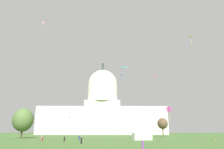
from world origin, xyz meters
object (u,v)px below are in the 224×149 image
(person_purple_front_left, at_px, (143,145))
(kite_black_mid, at_px, (136,111))
(person_black_mid_left, at_px, (81,140))
(kite_yellow_high, at_px, (190,38))
(event_tent, at_px, (142,131))
(kite_green_low, at_px, (70,117))
(kite_turquoise_low, at_px, (64,117))
(tree_east_near, at_px, (163,124))
(kite_white_low, at_px, (75,120))
(capitol_building, at_px, (102,110))
(kite_red_high, at_px, (155,75))
(kite_gold_low, at_px, (106,115))
(person_maroon_edge_west, at_px, (42,139))
(kite_violet_low, at_px, (74,124))
(person_navy_mid_right, at_px, (79,138))
(person_white_front_right, at_px, (42,138))
(kite_pink_high, at_px, (43,23))
(person_olive_near_tree_east, at_px, (214,139))
(tree_west_mid, at_px, (23,120))
(kite_blue_high, at_px, (121,75))
(kite_magenta_low, at_px, (169,109))
(kite_orange_mid, at_px, (103,87))
(kite_lime_low, at_px, (73,120))
(person_black_mid_center, at_px, (64,139))
(kite_cyan_mid, at_px, (124,69))

(person_purple_front_left, xyz_separation_m, kite_black_mid, (16.64, 136.56, 17.77))
(person_black_mid_left, distance_m, kite_yellow_high, 58.27)
(event_tent, distance_m, kite_green_low, 34.42)
(kite_black_mid, height_order, kite_turquoise_low, kite_black_mid)
(tree_east_near, bearing_deg, kite_white_low, 138.90)
(capitol_building, height_order, kite_red_high, capitol_building)
(kite_gold_low, bearing_deg, person_maroon_edge_west, -8.62)
(kite_green_low, bearing_deg, person_black_mid_left, 87.96)
(person_black_mid_left, bearing_deg, kite_violet_low, -0.65)
(person_black_mid_left, xyz_separation_m, person_navy_mid_right, (-3.30, 21.89, -0.05))
(kite_turquoise_low, height_order, kite_violet_low, kite_turquoise_low)
(event_tent, distance_m, person_navy_mid_right, 21.16)
(person_white_front_right, xyz_separation_m, kite_gold_low, (21.54, 67.79, 12.82))
(kite_turquoise_low, bearing_deg, kite_pink_high, -178.99)
(person_maroon_edge_west, bearing_deg, capitol_building, -94.59)
(kite_violet_low, bearing_deg, person_maroon_edge_west, -85.02)
(person_white_front_right, distance_m, person_olive_near_tree_east, 54.30)
(tree_west_mid, bearing_deg, person_maroon_edge_west, -58.63)
(kite_blue_high, height_order, kite_pink_high, kite_pink_high)
(person_navy_mid_right, bearing_deg, kite_blue_high, -134.43)
(person_white_front_right, xyz_separation_m, kite_magenta_low, (39.76, -16.41, 8.07))
(person_white_front_right, relative_size, kite_white_low, 1.30)
(event_tent, relative_size, tree_west_mid, 0.53)
(capitol_building, bearing_deg, kite_orange_mid, -88.37)
(person_olive_near_tree_east, height_order, kite_red_high, kite_red_high)
(kite_magenta_low, bearing_deg, person_white_front_right, 27.81)
(capitol_building, distance_m, kite_yellow_high, 126.38)
(kite_lime_low, distance_m, kite_orange_mid, 57.35)
(person_black_mid_left, height_order, kite_red_high, kite_red_high)
(person_maroon_edge_west, height_order, kite_violet_low, kite_violet_low)
(kite_green_low, relative_size, kite_yellow_high, 0.34)
(kite_red_high, bearing_deg, tree_west_mid, -84.27)
(tree_east_near, bearing_deg, kite_turquoise_low, -173.38)
(event_tent, height_order, kite_blue_high, kite_blue_high)
(kite_yellow_high, distance_m, kite_white_low, 117.25)
(kite_blue_high, xyz_separation_m, kite_pink_high, (-44.29, -35.10, 19.67))
(person_black_mid_center, relative_size, kite_turquoise_low, 0.40)
(person_maroon_edge_west, distance_m, kite_cyan_mid, 33.22)
(person_maroon_edge_west, height_order, person_olive_near_tree_east, person_olive_near_tree_east)
(kite_red_high, bearing_deg, tree_east_near, -32.54)
(kite_green_low, xyz_separation_m, kite_gold_low, (15.41, 50.06, 4.91))
(person_navy_mid_right, height_order, kite_black_mid, kite_black_mid)
(kite_orange_mid, bearing_deg, kite_white_low, -31.04)
(person_navy_mid_right, distance_m, kite_gold_low, 71.97)
(person_olive_near_tree_east, xyz_separation_m, kite_violet_low, (-52.75, 90.58, 7.13))
(tree_east_near, height_order, kite_white_low, kite_white_low)
(kite_pink_high, bearing_deg, person_white_front_right, 101.21)
(tree_west_mid, height_order, person_olive_near_tree_east, tree_west_mid)
(kite_lime_low, height_order, kite_pink_high, kite_pink_high)
(capitol_building, distance_m, kite_violet_low, 49.29)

